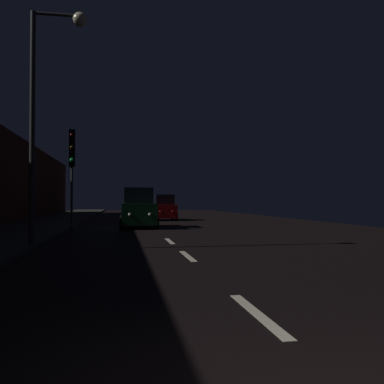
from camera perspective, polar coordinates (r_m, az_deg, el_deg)
name	(u,v)px	position (r m, az deg, el deg)	size (l,w,h in m)	color
ground	(149,225)	(26.94, -5.84, -4.47)	(25.59, 84.00, 0.02)	black
sidewalk_left	(42,224)	(27.30, -19.82, -4.18)	(4.40, 84.00, 0.15)	#33302D
lane_centerline	(157,231)	(21.02, -4.76, -5.34)	(0.16, 38.15, 0.01)	beige
traffic_light_far_left	(72,157)	(22.27, -16.10, 4.67)	(0.34, 0.47, 5.17)	#38383A
streetlamp_overhead	(48,91)	(13.97, -19.13, 12.91)	(1.70, 0.44, 7.44)	#2D2D30
car_approaching_headlights	(138,209)	(23.96, -7.39, -2.37)	(2.07, 4.48, 2.26)	#0F3819
car_distant_taillights	(164,208)	(33.02, -3.85, -2.26)	(1.84, 3.99, 2.01)	maroon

